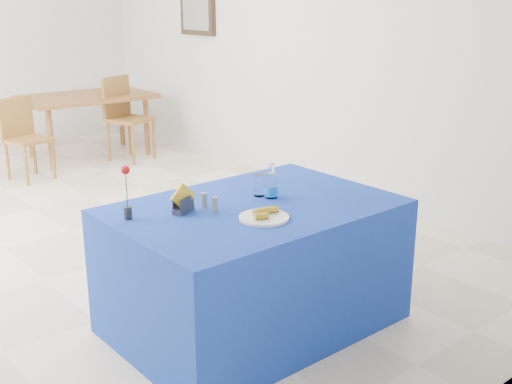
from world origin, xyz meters
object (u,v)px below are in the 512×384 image
Objects in this scene: plate at (264,218)px; oak_table at (87,101)px; chair_bg_left at (23,133)px; water_bottle at (271,186)px; chair_bg_right at (124,112)px; blue_table at (254,266)px.

plate reaches higher than oak_table.
chair_bg_left is at bearing 86.19° from plate.
plate is at bearing -137.09° from water_bottle.
oak_table is 0.49m from chair_bg_right.
water_bottle is 4.57m from oak_table.
oak_table is at bearing 75.16° from plate.
chair_bg_left is at bearing 87.57° from blue_table.
chair_bg_left is (-0.97, -0.46, -0.17)m from oak_table.
oak_table is 1.57× the size of chair_bg_right.
plate is 0.31× the size of chair_bg_left.
chair_bg_left is at bearing -154.35° from oak_table.
chair_bg_right reaches higher than blue_table.
plate is 1.26× the size of water_bottle.
chair_bg_left reaches higher than plate.
blue_table is at bearing -104.19° from oak_table.
chair_bg_left reaches higher than blue_table.
blue_table is at bearing 62.86° from plate.
water_bottle reaches higher than oak_table.
water_bottle is at bearing -102.27° from oak_table.
blue_table is 7.44× the size of water_bottle.
chair_bg_left is (0.17, 4.04, 0.12)m from blue_table.
blue_table is 0.48m from water_bottle.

